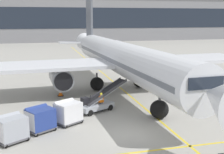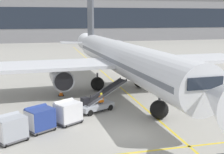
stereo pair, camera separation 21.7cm
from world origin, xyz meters
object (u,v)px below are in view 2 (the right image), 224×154
(baggage_cart_lead, at_px, (68,112))
(baggage_cart_second, at_px, (40,118))
(parked_airplane, at_px, (122,59))
(safety_cone_engine_keepout, at_px, (61,93))
(belt_loader, at_px, (97,102))
(baggage_cart_third, at_px, (11,128))
(ground_crew_by_loader, at_px, (101,101))
(ground_crew_by_carts, at_px, (63,108))

(baggage_cart_lead, relative_size, baggage_cart_second, 1.00)
(parked_airplane, relative_size, safety_cone_engine_keepout, 57.65)
(belt_loader, relative_size, safety_cone_engine_keepout, 7.50)
(baggage_cart_lead, xyz_separation_m, safety_cone_engine_keepout, (0.08, 8.91, -0.65))
(baggage_cart_second, bearing_deg, baggage_cart_lead, 27.06)
(belt_loader, relative_size, baggage_cart_third, 1.98)
(ground_crew_by_loader, bearing_deg, baggage_cart_lead, -142.52)
(parked_airplane, height_order, safety_cone_engine_keepout, parked_airplane)
(parked_airplane, height_order, baggage_cart_lead, parked_airplane)
(baggage_cart_second, xyz_separation_m, ground_crew_by_carts, (1.93, 2.28, -0.00))
(baggage_cart_third, height_order, ground_crew_by_carts, baggage_cart_third)
(parked_airplane, height_order, ground_crew_by_carts, parked_airplane)
(parked_airplane, distance_m, baggage_cart_third, 16.99)
(ground_crew_by_carts, bearing_deg, baggage_cart_second, -130.14)
(parked_airplane, height_order, belt_loader, parked_airplane)
(baggage_cart_third, bearing_deg, ground_crew_by_loader, 34.48)
(ground_crew_by_loader, bearing_deg, baggage_cart_second, -146.40)
(parked_airplane, distance_m, safety_cone_engine_keepout, 8.00)
(belt_loader, distance_m, baggage_cart_third, 9.01)
(parked_airplane, bearing_deg, ground_crew_by_carts, -131.72)
(belt_loader, distance_m, safety_cone_engine_keepout, 6.83)
(baggage_cart_lead, distance_m, safety_cone_engine_keepout, 8.94)
(parked_airplane, relative_size, baggage_cart_lead, 15.18)
(baggage_cart_lead, relative_size, ground_crew_by_carts, 1.56)
(baggage_cart_second, xyz_separation_m, ground_crew_by_loader, (5.55, 3.69, -0.00))
(parked_airplane, xyz_separation_m, baggage_cart_lead, (-7.25, -9.61, -2.84))
(baggage_cart_lead, distance_m, ground_crew_by_loader, 4.20)
(baggage_cart_lead, bearing_deg, safety_cone_engine_keepout, 89.48)
(baggage_cart_second, bearing_deg, parked_airplane, 48.61)
(ground_crew_by_carts, bearing_deg, parked_airplane, 48.28)
(belt_loader, xyz_separation_m, baggage_cart_lead, (-3.02, -2.77, 0.19))
(ground_crew_by_carts, bearing_deg, ground_crew_by_loader, 21.18)
(baggage_cart_third, distance_m, ground_crew_by_loader, 9.14)
(baggage_cart_lead, height_order, safety_cone_engine_keepout, baggage_cart_lead)
(baggage_cart_lead, bearing_deg, parked_airplane, 52.97)
(ground_crew_by_loader, height_order, safety_cone_engine_keepout, ground_crew_by_loader)
(belt_loader, height_order, safety_cone_engine_keepout, belt_loader)
(baggage_cart_second, height_order, safety_cone_engine_keepout, baggage_cart_second)
(baggage_cart_lead, bearing_deg, ground_crew_by_carts, 104.40)
(safety_cone_engine_keepout, bearing_deg, belt_loader, -64.47)
(baggage_cart_second, distance_m, baggage_cart_third, 2.48)
(baggage_cart_second, relative_size, ground_crew_by_loader, 1.56)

